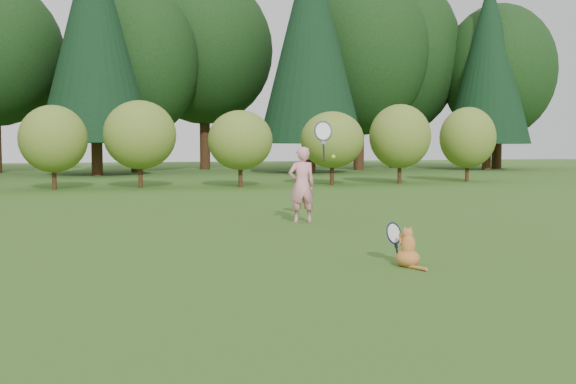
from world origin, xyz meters
name	(u,v)px	position (x,y,z in m)	size (l,w,h in m)	color
ground	(294,254)	(0.00, 0.00, 0.00)	(100.00, 100.00, 0.00)	#2A5919
shrub_row	(153,144)	(0.00, 13.00, 1.40)	(28.00, 3.00, 2.80)	olive
woodland_backdrop	(122,10)	(0.00, 23.00, 7.50)	(48.00, 10.00, 15.00)	black
child	(303,183)	(1.24, 3.01, 0.69)	(0.75, 0.48, 1.95)	pink
cat	(407,246)	(0.88, -1.20, 0.23)	(0.37, 0.62, 0.59)	#B94D23
tennis_ball	(333,157)	(1.03, 1.19, 1.17)	(0.06, 0.06, 0.06)	#B3E51A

